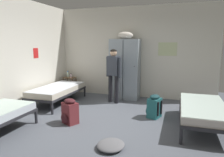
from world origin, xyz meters
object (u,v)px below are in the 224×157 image
(water_bottle, at_px, (68,74))
(backpack_maroon, at_px, (70,112))
(bed_left_rear, at_px, (58,90))
(lotion_bottle, at_px, (71,76))
(shelf_unit, at_px, (70,84))
(backpack_teal, at_px, (154,107))
(bed_right, at_px, (203,109))
(clothes_pile_grey, at_px, (111,145))
(person_traveler, at_px, (113,71))
(locker_bank, at_px, (125,68))

(water_bottle, xyz_separation_m, backpack_maroon, (1.46, -2.47, -0.40))
(bed_left_rear, height_order, lotion_bottle, lotion_bottle)
(shelf_unit, height_order, backpack_teal, shelf_unit)
(bed_left_rear, distance_m, bed_right, 3.89)
(lotion_bottle, relative_size, clothes_pile_grey, 0.30)
(person_traveler, height_order, backpack_maroon, person_traveler)
(bed_right, height_order, water_bottle, water_bottle)
(water_bottle, relative_size, clothes_pile_grey, 0.42)
(shelf_unit, distance_m, bed_right, 4.45)
(bed_right, bearing_deg, locker_bank, 140.35)
(locker_bank, relative_size, clothes_pile_grey, 4.13)
(clothes_pile_grey, bearing_deg, backpack_teal, 73.48)
(bed_left_rear, distance_m, backpack_maroon, 1.73)
(bed_right, height_order, person_traveler, person_traveler)
(bed_left_rear, relative_size, person_traveler, 1.22)
(person_traveler, height_order, backpack_teal, person_traveler)
(shelf_unit, xyz_separation_m, lotion_bottle, (0.07, -0.04, 0.29))
(locker_bank, bearing_deg, water_bottle, 179.00)
(bed_right, height_order, backpack_maroon, backpack_maroon)
(bed_right, xyz_separation_m, backpack_teal, (-1.02, 0.26, -0.12))
(bed_right, bearing_deg, clothes_pile_grey, -136.75)
(water_bottle, distance_m, backpack_maroon, 2.90)
(locker_bank, xyz_separation_m, backpack_maroon, (-0.59, -2.44, -0.71))
(shelf_unit, height_order, clothes_pile_grey, shelf_unit)
(locker_bank, distance_m, bed_right, 2.81)
(shelf_unit, bearing_deg, backpack_teal, -26.19)
(locker_bank, bearing_deg, shelf_unit, 179.54)
(bed_left_rear, bearing_deg, lotion_bottle, 99.21)
(person_traveler, relative_size, clothes_pile_grey, 3.12)
(locker_bank, relative_size, backpack_teal, 3.76)
(water_bottle, distance_m, lotion_bottle, 0.16)
(person_traveler, xyz_separation_m, water_bottle, (-1.86, 0.64, -0.28))
(lotion_bottle, bearing_deg, clothes_pile_grey, -51.77)
(locker_bank, bearing_deg, backpack_maroon, -103.67)
(bed_left_rear, height_order, clothes_pile_grey, bed_left_rear)
(water_bottle, relative_size, lotion_bottle, 1.40)
(shelf_unit, bearing_deg, lotion_bottle, -29.74)
(locker_bank, distance_m, lotion_bottle, 1.93)
(water_bottle, xyz_separation_m, clothes_pile_grey, (2.64, -3.22, -0.61))
(bed_left_rear, bearing_deg, shelf_unit, 102.26)
(bed_right, distance_m, clothes_pile_grey, 2.12)
(water_bottle, bearing_deg, shelf_unit, -14.04)
(locker_bank, height_order, water_bottle, locker_bank)
(bed_right, height_order, backpack_teal, backpack_teal)
(bed_right, distance_m, backpack_teal, 1.06)
(bed_left_rear, distance_m, water_bottle, 1.25)
(person_traveler, relative_size, backpack_teal, 2.84)
(bed_left_rear, bearing_deg, clothes_pile_grey, -41.61)
(shelf_unit, distance_m, bed_left_rear, 1.18)
(backpack_maroon, bearing_deg, lotion_bottle, 118.46)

